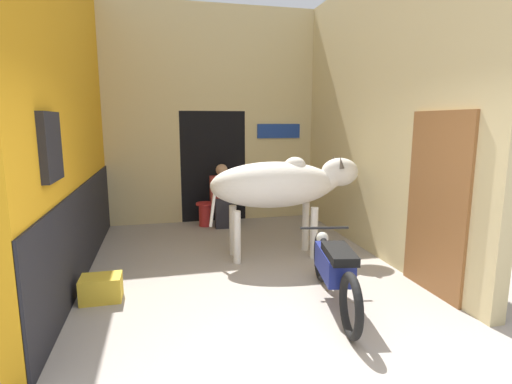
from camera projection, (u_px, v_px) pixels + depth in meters
The scene contains 9 objects.
ground_plane at pixel (291, 355), 3.42m from camera, with size 30.00×30.00×0.00m, color #9E9389.
wall_left_shopfront at pixel (67, 119), 4.92m from camera, with size 0.25×4.90×4.17m.
wall_back_with_doorway at pixel (211, 136), 8.08m from camera, with size 4.08×0.93×4.17m.
wall_right_with_door at pixel (379, 116), 5.86m from camera, with size 0.22×4.90×4.17m.
cow at pixel (281, 185), 5.79m from camera, with size 2.25×0.76×1.49m.
motorcycle_near at pixel (334, 268), 4.31m from camera, with size 0.61×1.95×0.74m.
shopkeeper_seated at pixel (222, 194), 7.52m from camera, with size 0.45×0.34×1.19m.
plastic_stool at pixel (206, 214), 7.65m from camera, with size 0.36×0.36×0.45m.
crate at pixel (101, 288), 4.46m from camera, with size 0.44×0.32×0.28m.
Camera 1 is at (-1.02, -2.97, 1.98)m, focal length 28.00 mm.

